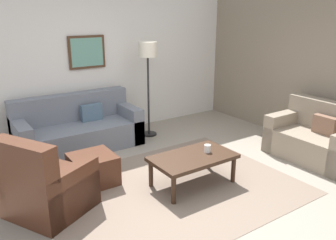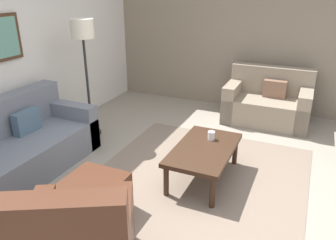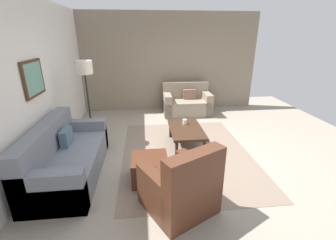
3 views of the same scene
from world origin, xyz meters
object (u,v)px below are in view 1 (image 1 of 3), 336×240
at_px(couch_main, 77,130).
at_px(ottoman, 93,169).
at_px(cup, 207,148).
at_px(lamp_standing, 148,59).
at_px(framed_artwork, 87,52).
at_px(couch_loveseat, 318,139).
at_px(armchair_leather, 45,189).
at_px(coffee_table, 193,159).

relative_size(couch_main, ottoman, 3.57).
distance_m(cup, lamp_standing, 2.21).
height_order(couch_main, ottoman, couch_main).
distance_m(couch_main, framed_artwork, 1.37).
height_order(couch_loveseat, lamp_standing, lamp_standing).
xyz_separation_m(armchair_leather, coffee_table, (1.81, -0.38, 0.05)).
bearing_deg(couch_main, framed_artwork, 43.99).
relative_size(armchair_leather, cup, 10.60).
xyz_separation_m(coffee_table, framed_artwork, (-0.37, 2.56, 1.17)).
bearing_deg(couch_main, armchair_leather, -119.96).
distance_m(ottoman, coffee_table, 1.34).
relative_size(couch_loveseat, framed_artwork, 2.05).
bearing_deg(framed_artwork, coffee_table, -81.83).
bearing_deg(coffee_table, cup, -2.09).
relative_size(armchair_leather, lamp_standing, 0.63).
relative_size(couch_main, coffee_table, 1.82).
bearing_deg(couch_main, cup, -64.49).
bearing_deg(framed_artwork, armchair_leather, -123.55).
bearing_deg(lamp_standing, coffee_table, -104.58).
bearing_deg(lamp_standing, couch_loveseat, -55.19).
bearing_deg(couch_main, ottoman, -101.82).
bearing_deg(armchair_leather, framed_artwork, 56.45).
xyz_separation_m(couch_loveseat, ottoman, (-3.24, 1.18, -0.10)).
xyz_separation_m(couch_main, lamp_standing, (1.30, -0.18, 1.11)).
relative_size(cup, framed_artwork, 0.16).
bearing_deg(ottoman, framed_artwork, 68.22).
height_order(ottoman, framed_artwork, framed_artwork).
xyz_separation_m(cup, lamp_standing, (0.28, 1.98, 0.95)).
distance_m(couch_main, lamp_standing, 1.72).
bearing_deg(lamp_standing, armchair_leather, -145.63).
xyz_separation_m(armchair_leather, cup, (2.04, -0.39, 0.15)).
bearing_deg(couch_loveseat, framed_artwork, 130.53).
height_order(coffee_table, lamp_standing, lamp_standing).
bearing_deg(framed_artwork, couch_loveseat, -49.47).
distance_m(armchair_leather, ottoman, 0.83).
xyz_separation_m(couch_loveseat, framed_artwork, (-2.53, 2.96, 1.23)).
bearing_deg(cup, lamp_standing, 82.05).
distance_m(couch_main, coffee_table, 2.29).
bearing_deg(ottoman, couch_main, 78.18).
bearing_deg(ottoman, coffee_table, -35.66).
height_order(couch_main, cup, couch_main).
height_order(armchair_leather, framed_artwork, framed_artwork).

